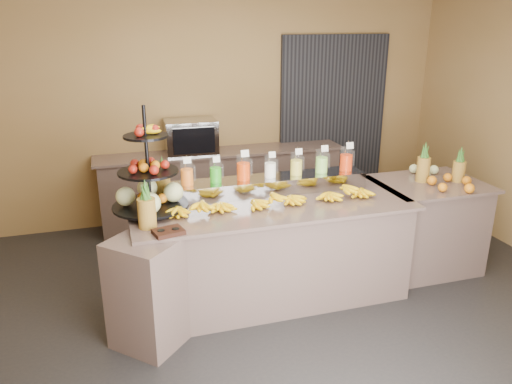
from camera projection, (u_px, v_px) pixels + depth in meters
name	position (u px, v px, depth m)	size (l,w,h in m)	color
ground	(281.00, 311.00, 4.47)	(6.00, 6.00, 0.00)	black
room_envelope	(275.00, 88.00, 4.62)	(6.04, 5.02, 2.82)	olive
buffet_counter	(261.00, 254.00, 4.53)	(2.75, 1.25, 0.93)	gray
right_counter	(424.00, 225.00, 5.15)	(1.08, 0.88, 0.93)	gray
back_ledge	(222.00, 186.00, 6.35)	(3.10, 0.55, 0.93)	gray
pitcher_tray	(270.00, 185.00, 4.69)	(1.85, 0.30, 0.15)	gray
juice_pitcher_orange_a	(187.00, 175.00, 4.42)	(0.12, 0.12, 0.28)	silver
juice_pitcher_green	(216.00, 173.00, 4.49)	(0.11, 0.11, 0.26)	silver
juice_pitcher_orange_b	(243.00, 169.00, 4.56)	(0.13, 0.13, 0.30)	silver
juice_pitcher_milk	(270.00, 168.00, 4.64)	(0.11, 0.11, 0.27)	silver
juice_pitcher_lemon	(296.00, 165.00, 4.71)	(0.12, 0.12, 0.28)	silver
juice_pitcher_lime	(322.00, 163.00, 4.78)	(0.12, 0.12, 0.29)	silver
juice_pitcher_orange_c	(346.00, 160.00, 4.85)	(0.13, 0.13, 0.30)	silver
banana_heap	(275.00, 198.00, 4.38)	(1.89, 0.17, 0.16)	yellow
fruit_stand	(154.00, 185.00, 4.18)	(0.82, 0.82, 0.90)	black
condiment_caddy	(169.00, 232.00, 3.79)	(0.22, 0.17, 0.03)	black
pineapple_left_a	(147.00, 210.00, 3.87)	(0.14, 0.14, 0.40)	brown
pineapple_left_b	(163.00, 183.00, 4.50)	(0.13, 0.13, 0.40)	brown
right_fruit_pile	(445.00, 177.00, 4.91)	(0.47, 0.45, 0.25)	brown
oven_warmer	(191.00, 137.00, 6.03)	(0.61, 0.43, 0.41)	gray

